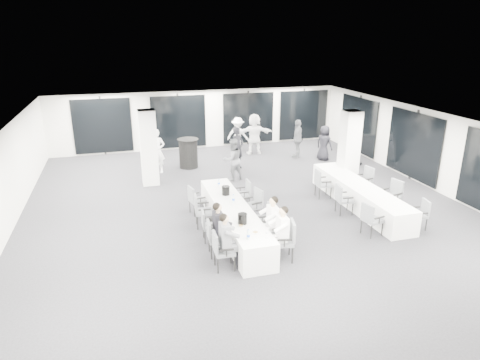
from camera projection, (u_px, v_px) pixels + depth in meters
The scene contains 43 objects.
room at pixel (262, 155), 14.78m from camera, with size 14.04×16.04×2.84m.
column_left at pixel (149, 148), 15.71m from camera, with size 0.60×0.60×2.80m, color white.
column_right at pixel (349, 149), 15.54m from camera, with size 0.60×0.60×2.80m, color white.
banquet_table_main at pixel (234, 219), 12.19m from camera, with size 0.90×5.00×0.75m, color white.
banquet_table_side at pixel (359, 195), 13.96m from camera, with size 0.90×5.00×0.75m, color white.
cocktail_table at pixel (188, 153), 17.93m from camera, with size 0.89×0.89×1.23m.
chair_main_left_near at pixel (221, 248), 10.18m from camera, with size 0.50×0.55×0.96m.
chair_main_left_second at pixel (214, 236), 10.81m from camera, with size 0.51×0.56×0.94m.
chair_main_left_mid at pixel (208, 224), 11.60m from camera, with size 0.47×0.51×0.86m.
chair_main_left_fourth at pixel (201, 209), 12.42m from camera, with size 0.54×0.59×0.98m.
chair_main_left_far at pixel (195, 198), 13.31m from camera, with size 0.55×0.57×0.91m.
chair_main_right_near at pixel (286, 238), 10.59m from camera, with size 0.62×0.66×1.04m.
chair_main_right_second at pixel (276, 227), 11.26m from camera, with size 0.58×0.62×1.00m.
chair_main_right_mid at pixel (264, 216), 12.10m from camera, with size 0.53×0.55×0.86m.
chair_main_right_fourth at pixel (255, 202), 12.91m from camera, with size 0.59×0.61×0.96m.
chair_main_right_far at pixel (245, 192), 13.89m from camera, with size 0.45×0.50×0.89m.
chair_side_left_near at pixel (371, 217), 11.88m from camera, with size 0.56×0.60×0.95m.
chair_side_left_mid at pixel (342, 198), 13.33m from camera, with size 0.52×0.57×0.94m.
chair_side_left_far at pixel (321, 182), 14.65m from camera, with size 0.54×0.59×0.98m.
chair_side_right_near at pixel (421, 212), 12.33m from camera, with size 0.51×0.55×0.88m.
chair_side_right_mid at pixel (393, 194), 13.55m from camera, with size 0.61×0.64×1.01m.
chair_side_right_far at pixel (366, 179), 15.01m from camera, with size 0.56×0.60×0.97m.
seated_guest_a at pixel (228, 237), 10.13m from camera, with size 0.50×0.38×1.44m.
seated_guest_b at pixel (221, 225), 10.76m from camera, with size 0.50×0.38×1.44m.
seated_guest_c at pixel (280, 230), 10.49m from camera, with size 0.50×0.38×1.44m.
seated_guest_d at pixel (270, 219), 11.12m from camera, with size 0.50×0.38×1.44m.
standing_guest_a at pixel (237, 145), 17.65m from camera, with size 0.73×0.59×1.99m, color black.
standing_guest_b at pixel (233, 157), 16.30m from camera, with size 0.89×0.54×1.85m, color slate.
standing_guest_c at pixel (238, 133), 20.20m from camera, with size 1.21×0.62×1.87m, color white.
standing_guest_d at pixel (298, 136), 19.28m from camera, with size 1.16×0.65×1.97m, color slate.
standing_guest_e at pixel (324, 141), 18.88m from camera, with size 0.85×0.52×1.77m, color black.
standing_guest_f at pixel (254, 131), 19.84m from camera, with size 1.97×0.76×2.14m, color white.
standing_guest_g at pixel (157, 148), 17.16m from camera, with size 0.74×0.59×2.02m, color white.
standing_guest_h at pixel (354, 141), 18.27m from camera, with size 0.99×0.60×2.05m, color black.
ice_bucket_near at pixel (242, 219), 10.97m from camera, with size 0.24×0.24×0.27m, color black.
ice_bucket_far at pixel (226, 190), 12.93m from camera, with size 0.24×0.24×0.27m, color black.
water_bottle_a at pixel (248, 235), 10.14m from camera, with size 0.08×0.08×0.24m, color silver.
water_bottle_b at pixel (233, 199), 12.35m from camera, with size 0.07×0.07×0.23m, color silver.
water_bottle_c at pixel (219, 183), 13.70m from camera, with size 0.07×0.07×0.21m, color silver.
plate_a at pixel (241, 226), 10.86m from camera, with size 0.19×0.19×0.03m.
plate_b at pixel (255, 232), 10.51m from camera, with size 0.22×0.22×0.03m.
plate_c at pixel (243, 216), 11.43m from camera, with size 0.20×0.20×0.03m.
wine_glass at pixel (267, 233), 10.19m from camera, with size 0.07×0.07×0.19m.
Camera 1 is at (-3.77, -12.37, 5.41)m, focal length 32.00 mm.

